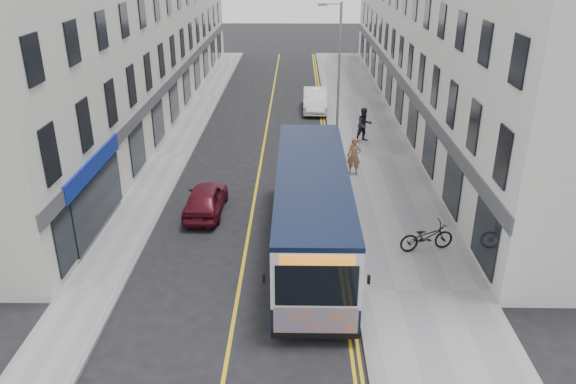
{
  "coord_description": "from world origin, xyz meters",
  "views": [
    {
      "loc": [
        1.94,
        -17.18,
        10.73
      ],
      "look_at": [
        1.6,
        3.53,
        1.6
      ],
      "focal_mm": 35.0,
      "sensor_mm": 36.0,
      "label": 1
    }
  ],
  "objects_px": {
    "car_white": "(315,100)",
    "pedestrian_far": "(364,125)",
    "city_bus": "(312,208)",
    "bicycle": "(427,237)",
    "car_maroon": "(206,199)",
    "streetlamp": "(338,70)",
    "pedestrian_near": "(354,156)"
  },
  "relations": [
    {
      "from": "streetlamp",
      "to": "pedestrian_far",
      "type": "bearing_deg",
      "value": 14.68
    },
    {
      "from": "car_white",
      "to": "city_bus",
      "type": "bearing_deg",
      "value": -91.18
    },
    {
      "from": "car_white",
      "to": "pedestrian_far",
      "type": "bearing_deg",
      "value": -68.52
    },
    {
      "from": "streetlamp",
      "to": "car_maroon",
      "type": "xyz_separation_m",
      "value": [
        -6.17,
        -9.15,
        -3.72
      ]
    },
    {
      "from": "bicycle",
      "to": "pedestrian_far",
      "type": "bearing_deg",
      "value": -8.78
    },
    {
      "from": "city_bus",
      "to": "pedestrian_far",
      "type": "height_order",
      "value": "city_bus"
    },
    {
      "from": "city_bus",
      "to": "pedestrian_far",
      "type": "relative_size",
      "value": 5.68
    },
    {
      "from": "city_bus",
      "to": "pedestrian_far",
      "type": "distance_m",
      "value": 13.27
    },
    {
      "from": "pedestrian_near",
      "to": "bicycle",
      "type": "bearing_deg",
      "value": -58.97
    },
    {
      "from": "streetlamp",
      "to": "city_bus",
      "type": "xyz_separation_m",
      "value": [
        -1.66,
        -12.37,
        -2.58
      ]
    },
    {
      "from": "bicycle",
      "to": "car_maroon",
      "type": "distance_m",
      "value": 9.45
    },
    {
      "from": "bicycle",
      "to": "car_white",
      "type": "xyz_separation_m",
      "value": [
        -3.66,
        19.99,
        0.08
      ]
    },
    {
      "from": "streetlamp",
      "to": "city_bus",
      "type": "distance_m",
      "value": 12.75
    },
    {
      "from": "streetlamp",
      "to": "bicycle",
      "type": "bearing_deg",
      "value": -77.83
    },
    {
      "from": "city_bus",
      "to": "pedestrian_near",
      "type": "distance_m",
      "value": 7.97
    },
    {
      "from": "streetlamp",
      "to": "car_maroon",
      "type": "height_order",
      "value": "streetlamp"
    },
    {
      "from": "bicycle",
      "to": "pedestrian_far",
      "type": "xyz_separation_m",
      "value": [
        -0.98,
        12.91,
        0.44
      ]
    },
    {
      "from": "city_bus",
      "to": "pedestrian_near",
      "type": "height_order",
      "value": "city_bus"
    },
    {
      "from": "pedestrian_far",
      "to": "car_maroon",
      "type": "bearing_deg",
      "value": -151.17
    },
    {
      "from": "streetlamp",
      "to": "bicycle",
      "type": "relative_size",
      "value": 3.78
    },
    {
      "from": "bicycle",
      "to": "car_maroon",
      "type": "xyz_separation_m",
      "value": [
        -8.86,
        3.31,
        -0.01
      ]
    },
    {
      "from": "city_bus",
      "to": "bicycle",
      "type": "xyz_separation_m",
      "value": [
        4.35,
        -0.09,
        -1.13
      ]
    },
    {
      "from": "pedestrian_far",
      "to": "car_white",
      "type": "xyz_separation_m",
      "value": [
        -2.67,
        7.08,
        -0.36
      ]
    },
    {
      "from": "streetlamp",
      "to": "city_bus",
      "type": "height_order",
      "value": "streetlamp"
    },
    {
      "from": "pedestrian_far",
      "to": "bicycle",
      "type": "bearing_deg",
      "value": -107.46
    },
    {
      "from": "car_maroon",
      "to": "city_bus",
      "type": "bearing_deg",
      "value": 145.83
    },
    {
      "from": "bicycle",
      "to": "car_maroon",
      "type": "height_order",
      "value": "car_maroon"
    },
    {
      "from": "streetlamp",
      "to": "car_maroon",
      "type": "distance_m",
      "value": 11.65
    },
    {
      "from": "car_white",
      "to": "bicycle",
      "type": "bearing_deg",
      "value": -78.83
    },
    {
      "from": "pedestrian_near",
      "to": "car_maroon",
      "type": "bearing_deg",
      "value": -131.15
    },
    {
      "from": "bicycle",
      "to": "city_bus",
      "type": "bearing_deg",
      "value": 75.72
    },
    {
      "from": "streetlamp",
      "to": "pedestrian_far",
      "type": "distance_m",
      "value": 3.71
    }
  ]
}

